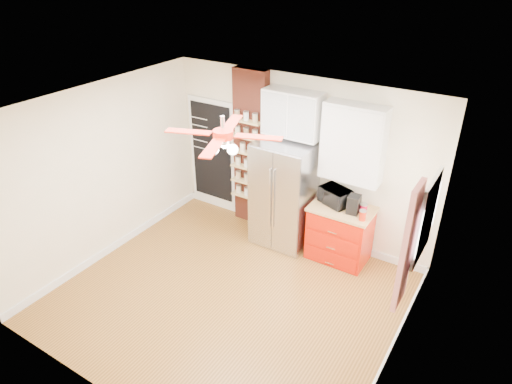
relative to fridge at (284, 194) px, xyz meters
The scene contains 21 objects.
floor 1.85m from the fridge, 88.24° to the right, with size 4.50×4.50×0.00m, color #986326.
ceiling 2.45m from the fridge, 88.24° to the right, with size 4.50×4.50×0.00m, color white.
wall_back 0.60m from the fridge, 82.30° to the left, with size 4.50×0.02×2.70m, color #FBECCA.
wall_front 3.66m from the fridge, 89.21° to the right, with size 4.50×0.02×2.70m, color #FBECCA.
wall_left 2.78m from the fridge, 143.46° to the right, with size 0.02×4.00×2.70m, color #FBECCA.
wall_right 2.86m from the fridge, 35.33° to the right, with size 0.02×4.00×2.70m, color #FBECCA.
chalkboard 1.70m from the fridge, 168.59° to the left, with size 0.95×0.05×1.95m.
brick_pillar 0.97m from the fridge, 160.07° to the left, with size 0.60×0.16×2.70m, color brown.
fridge is the anchor object (origin of this frame).
upper_glass_cabinet 1.29m from the fridge, 90.00° to the left, with size 0.90×0.35×0.70m, color white.
red_cabinet 1.06m from the fridge, ahead, with size 0.94×0.64×0.90m.
upper_shelf_unit 1.41m from the fridge, 12.78° to the left, with size 0.90×0.30×1.15m, color white.
window 2.49m from the fridge, 17.75° to the right, with size 0.04×0.75×1.05m, color white.
curtain 2.63m from the fridge, 29.86° to the right, with size 0.06×0.40×1.55m, color red.
ceiling_fan 2.25m from the fridge, 88.24° to the right, with size 1.40×1.40×0.44m.
toaster_oven 0.84m from the fridge, ahead, with size 0.46×0.31×0.26m, color black.
coffee_maker 1.16m from the fridge, ahead, with size 0.17×0.19×0.28m, color black.
canister_left 1.35m from the fridge, ahead, with size 0.09×0.09×0.14m, color #B51F0A.
canister_right 1.29m from the fridge, ahead, with size 0.11×0.11×0.14m, color #A20926.
pantry_jar_oats 1.04m from the fridge, behind, with size 0.09×0.09×0.14m, color beige.
pantry_jar_beans 0.86m from the fridge, 164.28° to the left, with size 0.10×0.10×0.12m, color olive.
Camera 1 is at (2.94, -3.98, 4.34)m, focal length 32.00 mm.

